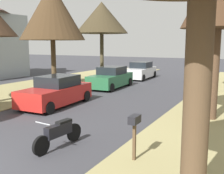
{
  "coord_description": "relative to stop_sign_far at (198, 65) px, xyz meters",
  "views": [
    {
      "loc": [
        7.16,
        -3.29,
        3.24
      ],
      "look_at": [
        1.38,
        7.57,
        1.28
      ],
      "focal_mm": 43.45,
      "sensor_mm": 36.0,
      "label": 1
    }
  ],
  "objects": [
    {
      "name": "parked_sedan_white",
      "position": [
        -6.93,
        9.25,
        -1.43
      ],
      "size": [
        2.09,
        4.47,
        1.57
      ],
      "color": "white",
      "rests_on": "ground"
    },
    {
      "name": "street_tree_left_far",
      "position": [
        -9.91,
        7.15,
        3.4
      ],
      "size": [
        4.77,
        4.77,
        6.92
      ],
      "color": "#463F2A",
      "rests_on": "grass_verge_left"
    },
    {
      "name": "stop_sign_far",
      "position": [
        0.0,
        0.0,
        0.0
      ],
      "size": [
        0.81,
        0.66,
        2.92
      ],
      "color": "#9EA0A5",
      "rests_on": "grass_verge_right"
    },
    {
      "name": "curbside_mailbox",
      "position": [
        -0.15,
        -7.89,
        -1.1
      ],
      "size": [
        0.22,
        0.44,
        1.27
      ],
      "color": "brown",
      "rests_on": "grass_verge_right"
    },
    {
      "name": "street_tree_left_mid_b",
      "position": [
        -10.22,
        0.76,
        3.31
      ],
      "size": [
        4.59,
        4.59,
        7.4
      ],
      "color": "#4F3C26",
      "rests_on": "grass_verge_left"
    },
    {
      "name": "parked_motorcycle",
      "position": [
        -2.64,
        -8.06,
        -1.67
      ],
      "size": [
        0.6,
        2.05,
        0.97
      ],
      "color": "black",
      "rests_on": "ground"
    },
    {
      "name": "parked_sedan_green",
      "position": [
        -6.85,
        3.19,
        -1.43
      ],
      "size": [
        2.09,
        4.47,
        1.57
      ],
      "color": "#28663D",
      "rests_on": "ground"
    },
    {
      "name": "parked_sedan_red",
      "position": [
        -6.61,
        -3.37,
        -1.43
      ],
      "size": [
        2.09,
        4.47,
        1.57
      ],
      "color": "red",
      "rests_on": "ground"
    }
  ]
}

